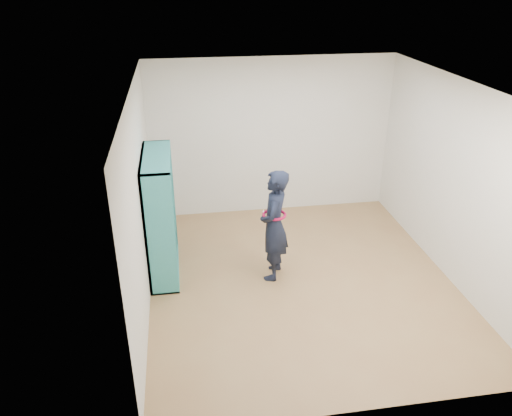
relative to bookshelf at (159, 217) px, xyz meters
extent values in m
plane|color=#976C44|center=(1.84, -0.56, -0.81)|extent=(4.50, 4.50, 0.00)
plane|color=white|center=(1.84, -0.56, 1.79)|extent=(4.50, 4.50, 0.00)
cube|color=silver|center=(-0.16, -0.56, 0.49)|extent=(0.02, 4.50, 2.60)
cube|color=silver|center=(3.84, -0.56, 0.49)|extent=(0.02, 4.50, 2.60)
cube|color=silver|center=(1.84, 1.69, 0.49)|extent=(4.00, 0.02, 2.60)
cube|color=silver|center=(1.84, -2.81, 0.49)|extent=(4.00, 0.02, 2.60)
cube|color=teal|center=(0.03, -0.61, 0.02)|extent=(0.37, 0.03, 1.68)
cube|color=teal|center=(0.03, 0.63, 0.02)|extent=(0.37, 0.03, 1.68)
cube|color=teal|center=(0.03, 0.01, -0.80)|extent=(0.37, 1.26, 0.03)
cube|color=teal|center=(0.03, 0.01, 0.85)|extent=(0.37, 1.26, 0.03)
cube|color=teal|center=(-0.14, 0.01, 0.02)|extent=(0.03, 1.26, 1.68)
cube|color=teal|center=(0.03, -0.19, 0.02)|extent=(0.34, 0.03, 1.63)
cube|color=teal|center=(0.03, 0.21, 0.02)|extent=(0.34, 0.03, 1.63)
cube|color=teal|center=(0.03, 0.01, -0.38)|extent=(0.34, 1.21, 0.03)
cube|color=teal|center=(0.03, 0.01, 0.02)|extent=(0.34, 1.21, 0.03)
cube|color=teal|center=(0.03, 0.01, 0.43)|extent=(0.34, 1.21, 0.03)
cube|color=beige|center=(0.05, -0.40, -0.75)|extent=(0.23, 0.15, 0.06)
cube|color=black|center=(0.06, -0.45, -0.21)|extent=(0.19, 0.17, 0.31)
cube|color=maroon|center=(0.06, -0.45, 0.16)|extent=(0.19, 0.17, 0.24)
cube|color=silver|center=(0.05, -0.40, 0.49)|extent=(0.23, 0.15, 0.09)
cube|color=navy|center=(0.06, -0.05, -0.66)|extent=(0.19, 0.17, 0.22)
cube|color=brown|center=(0.06, -0.05, -0.22)|extent=(0.19, 0.17, 0.30)
cube|color=#BFB28C|center=(0.05, 0.00, 0.07)|extent=(0.23, 0.15, 0.06)
cube|color=#26594C|center=(0.06, -0.05, 0.56)|extent=(0.19, 0.17, 0.23)
cube|color=beige|center=(0.06, 0.35, -0.64)|extent=(0.19, 0.17, 0.27)
cube|color=black|center=(0.05, 0.41, -0.34)|extent=(0.23, 0.15, 0.06)
cube|color=maroon|center=(0.06, 0.35, 0.17)|extent=(0.19, 0.17, 0.26)
cube|color=silver|center=(0.06, 0.35, 0.56)|extent=(0.19, 0.17, 0.23)
imported|color=black|center=(1.49, -0.38, -0.05)|extent=(0.54, 0.65, 1.54)
torus|color=#AF0D3D|center=(1.49, -0.38, 0.11)|extent=(0.41, 0.41, 0.04)
cube|color=silver|center=(1.37, -0.26, 0.06)|extent=(0.03, 0.09, 0.13)
cube|color=black|center=(1.37, -0.26, 0.06)|extent=(0.03, 0.09, 0.13)
camera|label=1|loc=(0.36, -6.06, 3.00)|focal=35.00mm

